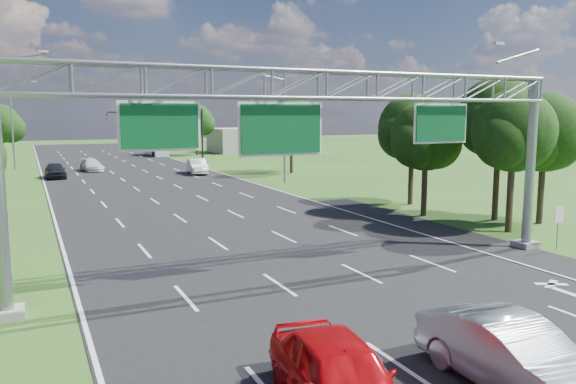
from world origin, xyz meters
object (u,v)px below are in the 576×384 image
regulatory_sign (559,219)px  silver_sedan (513,356)px  traffic_signal (176,123)px  red_coupe (340,377)px  box_truck (156,147)px  sign_gantry (324,101)px

regulatory_sign → silver_sedan: size_ratio=0.41×
traffic_signal → red_coupe: (-11.87, -62.43, -4.31)m
box_truck → silver_sedan: bearing=-101.8°
silver_sedan → regulatory_sign: bearing=36.5°
red_coupe → silver_sedan: red_coupe is taller
silver_sedan → box_truck: size_ratio=0.67×
sign_gantry → silver_sedan: size_ratio=4.57×
silver_sedan → sign_gantry: bearing=87.6°
red_coupe → traffic_signal: bearing=86.2°
sign_gantry → traffic_signal: sign_gantry is taller
red_coupe → sign_gantry: bearing=70.4°
regulatory_sign → red_coupe: (-16.79, -8.41, -0.65)m
traffic_signal → silver_sedan: (-7.65, -63.18, -4.32)m
regulatory_sign → box_truck: 69.22m
regulatory_sign → box_truck: bearing=93.6°
regulatory_sign → traffic_signal: traffic_signal is taller
sign_gantry → regulatory_sign: 13.25m
regulatory_sign → traffic_signal: bearing=95.2°
sign_gantry → red_coupe: sign_gantry is taller
sign_gantry → red_coupe: 12.15m
regulatory_sign → traffic_signal: 54.37m
traffic_signal → box_truck: size_ratio=1.60×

